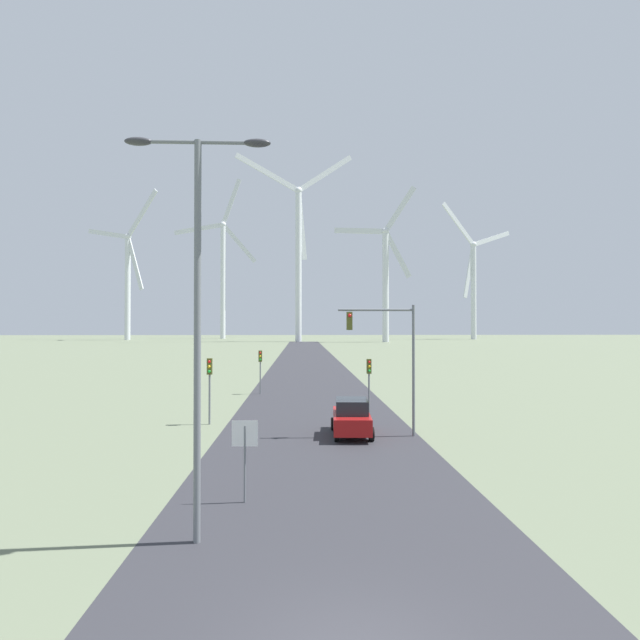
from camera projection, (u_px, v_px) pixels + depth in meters
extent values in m
cube|color=#2D2D33|center=(309.00, 375.00, 56.00)|extent=(10.00, 240.00, 0.01)
cylinder|color=slate|center=(197.00, 340.00, 12.64)|extent=(0.18, 0.18, 10.21)
cylinder|color=slate|center=(198.00, 142.00, 12.71)|extent=(3.01, 0.10, 0.10)
ellipsoid|color=#333338|center=(138.00, 141.00, 12.65)|extent=(0.70, 0.32, 0.20)
ellipsoid|color=#333338|center=(257.00, 143.00, 12.76)|extent=(0.70, 0.32, 0.20)
cylinder|color=slate|center=(245.00, 464.00, 15.44)|extent=(0.07, 0.07, 2.37)
cube|color=white|center=(245.00, 433.00, 15.44)|extent=(0.81, 0.01, 0.81)
cube|color=red|center=(245.00, 433.00, 15.45)|extent=(0.76, 0.02, 0.76)
cylinder|color=slate|center=(210.00, 391.00, 27.73)|extent=(0.11, 0.11, 3.67)
cube|color=#4C511E|center=(210.00, 366.00, 27.75)|extent=(0.28, 0.24, 0.90)
sphere|color=red|center=(209.00, 362.00, 27.61)|extent=(0.16, 0.16, 0.16)
sphere|color=gold|center=(209.00, 367.00, 27.61)|extent=(0.16, 0.16, 0.16)
sphere|color=green|center=(209.00, 371.00, 27.61)|extent=(0.16, 0.16, 0.16)
cylinder|color=slate|center=(369.00, 387.00, 30.79)|extent=(0.11, 0.11, 3.43)
cube|color=#4C511E|center=(369.00, 366.00, 30.80)|extent=(0.28, 0.24, 0.90)
sphere|color=red|center=(369.00, 362.00, 30.67)|extent=(0.16, 0.16, 0.16)
sphere|color=gold|center=(369.00, 366.00, 30.67)|extent=(0.16, 0.16, 0.16)
sphere|color=green|center=(369.00, 371.00, 30.67)|extent=(0.16, 0.16, 0.16)
cylinder|color=slate|center=(260.00, 372.00, 40.14)|extent=(0.11, 0.11, 3.50)
cube|color=#4C511E|center=(260.00, 356.00, 40.15)|extent=(0.28, 0.24, 0.90)
sphere|color=red|center=(260.00, 353.00, 40.02)|extent=(0.16, 0.16, 0.16)
sphere|color=gold|center=(260.00, 356.00, 40.02)|extent=(0.16, 0.16, 0.16)
sphere|color=green|center=(260.00, 360.00, 40.01)|extent=(0.16, 0.16, 0.16)
cylinder|color=slate|center=(414.00, 370.00, 24.80)|extent=(0.14, 0.14, 6.52)
cylinder|color=slate|center=(376.00, 310.00, 24.77)|extent=(3.77, 0.12, 0.12)
cube|color=#4C511E|center=(349.00, 321.00, 24.72)|extent=(0.28, 0.24, 0.90)
sphere|color=red|center=(350.00, 315.00, 24.58)|extent=(0.18, 0.18, 0.18)
cube|color=maroon|center=(351.00, 421.00, 24.95)|extent=(2.04, 4.20, 0.80)
cube|color=#1E2328|center=(352.00, 406.00, 24.80)|extent=(1.68, 2.19, 0.70)
cylinder|color=black|center=(333.00, 424.00, 26.18)|extent=(0.22, 0.66, 0.66)
cylinder|color=black|center=(365.00, 424.00, 26.24)|extent=(0.22, 0.66, 0.66)
cylinder|color=black|center=(337.00, 434.00, 23.64)|extent=(0.22, 0.66, 0.66)
cylinder|color=black|center=(371.00, 434.00, 23.70)|extent=(0.22, 0.66, 0.66)
cylinder|color=silver|center=(128.00, 288.00, 198.03)|extent=(2.20, 2.20, 41.01)
sphere|color=silver|center=(128.00, 237.00, 198.28)|extent=(2.60, 2.60, 2.60)
cube|color=silver|center=(135.00, 264.00, 196.50)|extent=(8.12, 4.57, 21.15)
cube|color=silver|center=(142.00, 213.00, 195.15)|extent=(14.02, 7.67, 17.69)
cube|color=silver|center=(107.00, 234.00, 203.19)|extent=(19.49, 10.53, 5.81)
cylinder|color=silver|center=(223.00, 282.00, 216.75)|extent=(2.20, 2.20, 49.74)
sphere|color=silver|center=(223.00, 225.00, 217.06)|extent=(2.60, 2.60, 2.60)
cube|color=silver|center=(231.00, 201.00, 217.49)|extent=(8.47, 0.91, 19.95)
cube|color=silver|center=(198.00, 229.00, 216.12)|extent=(20.47, 1.49, 5.60)
cube|color=silver|center=(240.00, 244.00, 217.57)|extent=(14.75, 1.21, 16.70)
cylinder|color=silver|center=(298.00, 266.00, 176.06)|extent=(2.20, 2.20, 53.45)
sphere|color=silver|center=(298.00, 191.00, 176.39)|extent=(2.60, 2.60, 2.60)
cube|color=silver|center=(267.00, 173.00, 172.68)|extent=(21.49, 7.09, 11.59)
cube|color=silver|center=(302.00, 226.00, 176.61)|extent=(3.93, 1.65, 23.84)
cube|color=silver|center=(326.00, 173.00, 179.87)|extent=(19.69, 6.53, 15.18)
cylinder|color=silver|center=(386.00, 287.00, 171.26)|extent=(2.20, 2.20, 38.08)
sphere|color=silver|center=(385.00, 231.00, 171.49)|extent=(2.60, 2.60, 2.60)
cube|color=silver|center=(400.00, 209.00, 170.73)|extent=(10.75, 2.74, 15.29)
cube|color=silver|center=(359.00, 231.00, 173.06)|extent=(16.91, 4.04, 2.76)
cube|color=silver|center=(398.00, 255.00, 170.69)|extent=(9.21, 2.41, 16.08)
cylinder|color=silver|center=(474.00, 292.00, 206.53)|extent=(2.20, 2.20, 39.27)
sphere|color=silver|center=(473.00, 245.00, 206.77)|extent=(2.60, 2.60, 2.60)
cube|color=silver|center=(458.00, 224.00, 202.61)|extent=(15.67, 8.51, 16.14)
cube|color=silver|center=(469.00, 272.00, 205.39)|extent=(5.98, 3.45, 21.82)
cube|color=silver|center=(492.00, 239.00, 212.31)|extent=(19.26, 10.39, 8.34)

